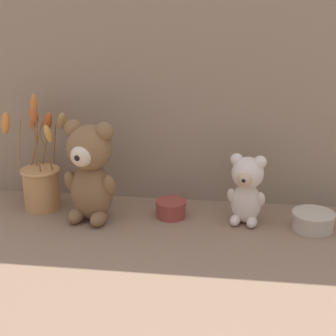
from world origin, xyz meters
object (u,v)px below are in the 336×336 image
at_px(flower_vase, 41,179).
at_px(decorative_tin_tall, 171,209).
at_px(teddy_bear_large, 90,170).
at_px(teddy_bear_medium, 247,188).
at_px(decorative_tin_short, 313,221).

height_order(flower_vase, decorative_tin_tall, flower_vase).
bearing_deg(teddy_bear_large, teddy_bear_medium, 4.46).
relative_size(teddy_bear_large, flower_vase, 0.85).
xyz_separation_m(teddy_bear_large, decorative_tin_short, (0.59, 0.01, -0.12)).
height_order(teddy_bear_medium, flower_vase, flower_vase).
distance_m(flower_vase, decorative_tin_short, 0.75).
distance_m(teddy_bear_large, flower_vase, 0.18).
bearing_deg(flower_vase, teddy_bear_large, -20.09).
distance_m(decorative_tin_tall, decorative_tin_short, 0.38).
relative_size(teddy_bear_large, decorative_tin_tall, 3.22).
relative_size(flower_vase, decorative_tin_short, 2.95).
bearing_deg(decorative_tin_tall, teddy_bear_large, -167.73).
bearing_deg(decorative_tin_short, teddy_bear_large, -178.92).
bearing_deg(teddy_bear_medium, decorative_tin_tall, 176.21).
height_order(flower_vase, decorative_tin_short, flower_vase).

